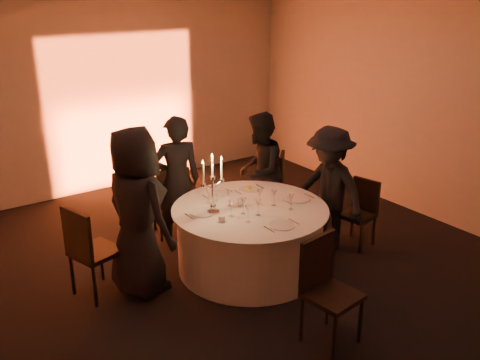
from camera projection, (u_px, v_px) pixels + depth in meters
floor at (250, 267)px, 6.37m from camera, size 7.00×7.00×0.00m
ceiling at (251, 3)px, 5.33m from camera, size 7.00×7.00×0.00m
wall_back at (122, 95)px, 8.54m from camera, size 7.00×0.00×7.00m
wall_right at (424, 111)px, 7.47m from camera, size 0.00×7.00×7.00m
uplighter_fixture at (136, 185)px, 8.82m from camera, size 0.25×0.12×0.10m
banquet_table at (250, 238)px, 6.24m from camera, size 1.80×1.80×0.77m
chair_left at (88, 247)px, 5.59m from camera, size 0.56×0.56×1.04m
chair_back_left at (172, 197)px, 6.98m from camera, size 0.51×0.51×0.98m
chair_back_right at (274, 181)px, 7.64m from camera, size 0.58×0.58×0.94m
chair_right at (361, 209)px, 6.81m from camera, size 0.45×0.45×0.86m
chair_front at (326, 284)px, 4.92m from camera, size 0.50×0.50×1.03m
guest_left at (137, 212)px, 5.61m from camera, size 0.78×1.01×1.85m
guest_back_left at (177, 180)px, 6.76m from camera, size 0.70×0.56×1.68m
guest_back_right at (260, 171)px, 7.22m from camera, size 0.98×0.97×1.60m
guest_right at (329, 190)px, 6.57m from camera, size 0.73×1.10×1.59m
plate_left at (202, 213)px, 5.97m from camera, size 0.36×0.28×0.01m
plate_back_left at (218, 194)px, 6.50m from camera, size 0.35×0.25×0.01m
plate_back_right at (249, 188)px, 6.63m from camera, size 0.35×0.25×0.08m
plate_right at (298, 199)px, 6.35m from camera, size 0.36×0.28×0.01m
plate_front at (282, 225)px, 5.65m from camera, size 0.36×0.27×0.01m
coffee_cup at (222, 219)px, 5.76m from camera, size 0.11×0.11×0.07m
candelabra at (213, 193)px, 5.89m from camera, size 0.29×0.14×0.70m
wine_glass_a at (260, 193)px, 6.16m from camera, size 0.07×0.07×0.19m
wine_glass_b at (258, 204)px, 5.86m from camera, size 0.07×0.07×0.19m
wine_glass_c at (209, 193)px, 6.18m from camera, size 0.07×0.07×0.19m
wine_glass_d at (248, 210)px, 5.70m from camera, size 0.07×0.07×0.19m
wine_glass_e at (231, 205)px, 5.84m from camera, size 0.07×0.07×0.19m
wine_glass_f at (243, 202)px, 5.91m from camera, size 0.07×0.07×0.19m
wine_glass_g at (274, 194)px, 6.13m from camera, size 0.07×0.07×0.19m
wine_glass_h at (230, 195)px, 6.11m from camera, size 0.07×0.07×0.19m
wine_glass_i at (291, 198)px, 6.02m from camera, size 0.07×0.07×0.19m
tumbler_a at (215, 198)px, 6.27m from camera, size 0.07×0.07×0.09m
tumbler_b at (240, 203)px, 6.14m from camera, size 0.07×0.07×0.09m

